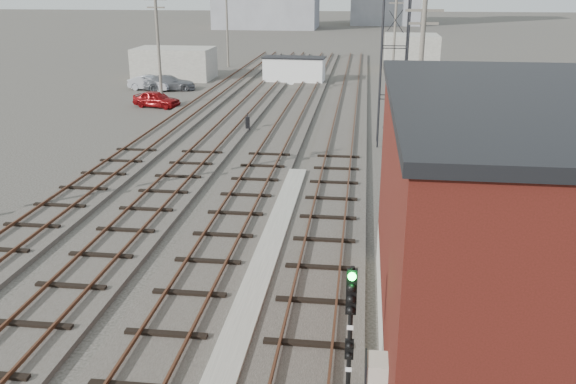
% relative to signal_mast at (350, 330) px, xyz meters
% --- Properties ---
extents(ground, '(320.00, 320.00, 0.00)m').
position_rel_signal_mast_xyz_m(ground, '(-3.70, 50.45, -2.15)').
color(ground, '#282621').
rests_on(ground, ground).
extents(track_right, '(3.20, 90.00, 0.39)m').
position_rel_signal_mast_xyz_m(track_right, '(-1.20, 29.45, -2.04)').
color(track_right, '#332D28').
rests_on(track_right, ground).
extents(track_mid_right, '(3.20, 90.00, 0.39)m').
position_rel_signal_mast_xyz_m(track_mid_right, '(-5.20, 29.45, -2.04)').
color(track_mid_right, '#332D28').
rests_on(track_mid_right, ground).
extents(track_mid_left, '(3.20, 90.00, 0.39)m').
position_rel_signal_mast_xyz_m(track_mid_left, '(-9.20, 29.45, -2.04)').
color(track_mid_left, '#332D28').
rests_on(track_mid_left, ground).
extents(track_left, '(3.20, 90.00, 0.39)m').
position_rel_signal_mast_xyz_m(track_left, '(-13.20, 29.45, -2.04)').
color(track_left, '#332D28').
rests_on(track_left, ground).
extents(platform_curb, '(0.90, 28.00, 0.26)m').
position_rel_signal_mast_xyz_m(platform_curb, '(-3.20, 4.45, -2.02)').
color(platform_curb, gray).
rests_on(platform_curb, ground).
extents(brick_building, '(6.54, 12.20, 7.22)m').
position_rel_signal_mast_xyz_m(brick_building, '(3.80, 2.45, 1.48)').
color(brick_building, gray).
rests_on(brick_building, ground).
extents(lattice_tower, '(1.60, 1.60, 15.00)m').
position_rel_signal_mast_xyz_m(lattice_tower, '(1.80, 25.45, 5.35)').
color(lattice_tower, black).
rests_on(lattice_tower, ground).
extents(utility_pole_left_b, '(1.80, 0.24, 9.00)m').
position_rel_signal_mast_xyz_m(utility_pole_left_b, '(-16.20, 35.45, 2.65)').
color(utility_pole_left_b, '#595147').
rests_on(utility_pole_left_b, ground).
extents(utility_pole_left_c, '(1.80, 0.24, 9.00)m').
position_rel_signal_mast_xyz_m(utility_pole_left_c, '(-16.20, 60.45, 2.65)').
color(utility_pole_left_c, '#595147').
rests_on(utility_pole_left_c, ground).
extents(utility_pole_right_a, '(1.80, 0.24, 9.00)m').
position_rel_signal_mast_xyz_m(utility_pole_right_a, '(2.80, 18.45, 2.65)').
color(utility_pole_right_a, '#595147').
rests_on(utility_pole_right_a, ground).
extents(utility_pole_right_b, '(1.80, 0.24, 9.00)m').
position_rel_signal_mast_xyz_m(utility_pole_right_b, '(2.80, 48.45, 2.65)').
color(utility_pole_right_b, '#595147').
rests_on(utility_pole_right_b, ground).
extents(shed_left, '(8.00, 5.00, 3.20)m').
position_rel_signal_mast_xyz_m(shed_left, '(-19.70, 50.45, -0.55)').
color(shed_left, gray).
rests_on(shed_left, ground).
extents(shed_right, '(6.00, 6.00, 4.00)m').
position_rel_signal_mast_xyz_m(shed_right, '(5.30, 60.45, -0.15)').
color(shed_right, gray).
rests_on(shed_right, ground).
extents(signal_mast, '(0.40, 0.40, 3.73)m').
position_rel_signal_mast_xyz_m(signal_mast, '(0.00, 0.00, 0.00)').
color(signal_mast, gray).
rests_on(signal_mast, ground).
extents(switch_stand, '(0.35, 0.35, 1.17)m').
position_rel_signal_mast_xyz_m(switch_stand, '(-7.71, 27.97, -1.60)').
color(switch_stand, black).
rests_on(switch_stand, ground).
extents(site_trailer, '(6.32, 3.01, 2.61)m').
position_rel_signal_mast_xyz_m(site_trailer, '(-6.95, 49.29, -0.84)').
color(site_trailer, silver).
rests_on(site_trailer, ground).
extents(car_red, '(4.18, 2.50, 1.33)m').
position_rel_signal_mast_xyz_m(car_red, '(-16.60, 35.31, -1.48)').
color(car_red, maroon).
rests_on(car_red, ground).
extents(car_silver, '(4.37, 2.19, 1.38)m').
position_rel_signal_mast_xyz_m(car_silver, '(-19.86, 43.21, -1.46)').
color(car_silver, '#96989D').
rests_on(car_silver, ground).
extents(car_grey, '(5.16, 2.98, 1.41)m').
position_rel_signal_mast_xyz_m(car_grey, '(-18.11, 43.40, -1.45)').
color(car_grey, slate).
rests_on(car_grey, ground).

